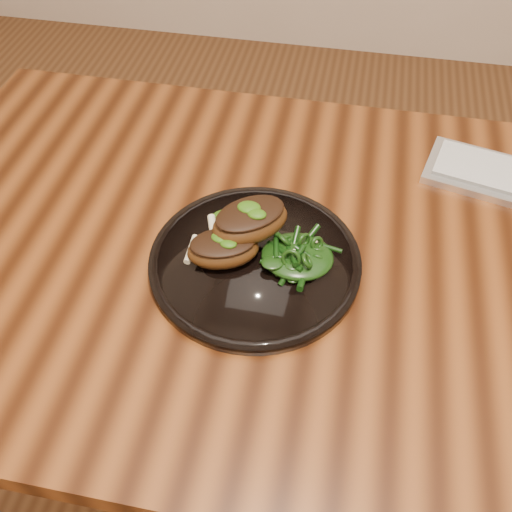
{
  "coord_description": "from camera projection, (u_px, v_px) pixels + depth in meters",
  "views": [
    {
      "loc": [
        -0.1,
        -0.57,
        1.39
      ],
      "look_at": [
        -0.2,
        -0.05,
        0.78
      ],
      "focal_mm": 40.0,
      "sensor_mm": 36.0,
      "label": 1
    }
  ],
  "objects": [
    {
      "name": "plate",
      "position": [
        255.0,
        261.0,
        0.83
      ],
      "size": [
        0.31,
        0.31,
        0.02
      ],
      "color": "black",
      "rests_on": "desk"
    },
    {
      "name": "desk",
      "position": [
        387.0,
        299.0,
        0.9
      ],
      "size": [
        1.6,
        0.8,
        0.75
      ],
      "color": "black",
      "rests_on": "ground"
    },
    {
      "name": "herb_smear",
      "position": [
        239.0,
        221.0,
        0.87
      ],
      "size": [
        0.09,
        0.06,
        0.01
      ],
      "primitive_type": "ellipsoid",
      "color": "#1B4407",
      "rests_on": "plate"
    },
    {
      "name": "greens_heap",
      "position": [
        298.0,
        253.0,
        0.81
      ],
      "size": [
        0.1,
        0.1,
        0.04
      ],
      "color": "black",
      "rests_on": "plate"
    },
    {
      "name": "lamb_chop_front",
      "position": [
        223.0,
        248.0,
        0.81
      ],
      "size": [
        0.12,
        0.1,
        0.05
      ],
      "color": "#45250D",
      "rests_on": "plate"
    },
    {
      "name": "lamb_chop_back",
      "position": [
        250.0,
        220.0,
        0.81
      ],
      "size": [
        0.14,
        0.13,
        0.05
      ],
      "color": "#45250D",
      "rests_on": "plate"
    }
  ]
}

